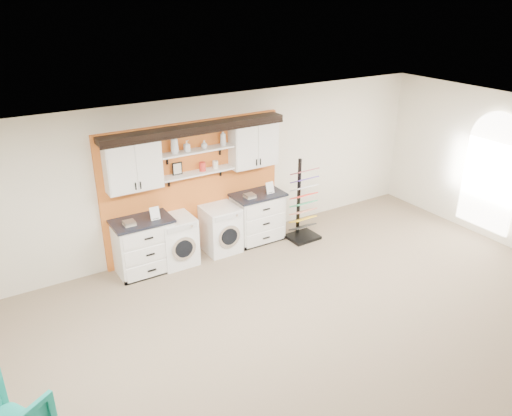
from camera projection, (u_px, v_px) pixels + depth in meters
floor at (333, 373)px, 6.31m from camera, size 10.00×10.00×0.00m
ceiling at (349, 163)px, 5.18m from camera, size 10.00×10.00×0.00m
wall_back at (193, 176)px, 8.86m from camera, size 10.00×0.00×10.00m
accent_panel at (194, 187)px, 8.91m from camera, size 3.40×0.07×2.40m
upper_cabinet_left at (132, 165)px, 7.97m from camera, size 0.90×0.35×0.84m
upper_cabinet_right at (253, 144)px, 9.05m from camera, size 0.90×0.35×0.84m
shelf_lower at (198, 173)px, 8.65m from camera, size 1.32×0.28×0.03m
shelf_upper at (196, 151)px, 8.49m from camera, size 1.32×0.28×0.03m
crown_molding at (195, 128)px, 8.34m from camera, size 3.30×0.41×0.13m
window_arched at (492, 169)px, 9.28m from camera, size 0.06×1.10×2.25m
picture_frame at (177, 169)px, 8.47m from camera, size 0.18×0.02×0.22m
canister_red at (202, 167)px, 8.66m from camera, size 0.11×0.11×0.16m
canister_cream at (215, 165)px, 8.79m from camera, size 0.10×0.10×0.14m
base_cabinet_left at (144, 246)px, 8.41m from camera, size 0.99×0.66×0.97m
base_cabinet_right at (258, 217)px, 9.49m from camera, size 0.98×0.66×0.95m
washer at (176, 240)px, 8.71m from camera, size 0.62×0.71×0.87m
dryer at (220, 229)px, 9.13m from camera, size 0.61×0.71×0.86m
sample_rack at (303, 214)px, 9.53m from camera, size 0.59×0.50×1.58m
soap_bottle_a at (174, 143)px, 8.23m from camera, size 0.17×0.17×0.34m
soap_bottle_b at (187, 146)px, 8.36m from camera, size 0.09×0.09×0.19m
soap_bottle_c at (204, 144)px, 8.53m from camera, size 0.16×0.16×0.15m
soap_bottle_d at (223, 137)px, 8.68m from camera, size 0.15×0.15×0.28m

